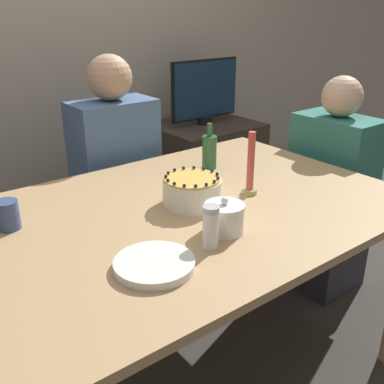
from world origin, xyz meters
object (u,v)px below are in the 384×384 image
(tv_monitor, at_px, (205,91))
(person_man_blue_shirt, at_px, (118,194))
(cake, at_px, (192,191))
(sugar_shaker, at_px, (211,227))
(candle, at_px, (250,170))
(person_woman_floral, at_px, (329,202))
(sugar_bowl, at_px, (224,218))
(bottle, at_px, (209,151))

(tv_monitor, bearing_deg, person_man_blue_shirt, -158.22)
(tv_monitor, bearing_deg, cake, -131.05)
(person_man_blue_shirt, bearing_deg, sugar_shaker, 77.17)
(candle, xyz_separation_m, person_woman_floral, (0.73, 0.14, -0.38))
(person_man_blue_shirt, bearing_deg, cake, 83.51)
(sugar_bowl, xyz_separation_m, tv_monitor, (0.98, 1.30, 0.11))
(bottle, xyz_separation_m, person_man_blue_shirt, (-0.21, 0.47, -0.31))
(sugar_shaker, xyz_separation_m, person_woman_floral, (1.11, 0.36, -0.35))
(person_woman_floral, xyz_separation_m, tv_monitor, (-0.03, 0.99, 0.43))
(sugar_shaker, distance_m, person_man_blue_shirt, 1.08)
(sugar_bowl, bearing_deg, person_woman_floral, 17.09)
(cake, relative_size, person_man_blue_shirt, 0.17)
(sugar_shaker, height_order, person_woman_floral, person_woman_floral)
(person_woman_floral, bearing_deg, sugar_bowl, 107.09)
(cake, height_order, tv_monitor, tv_monitor)
(bottle, bearing_deg, tv_monitor, 51.88)
(person_man_blue_shirt, distance_m, person_woman_floral, 1.10)
(cake, xyz_separation_m, sugar_shaker, (-0.15, -0.28, 0.02))
(sugar_bowl, height_order, sugar_shaker, sugar_shaker)
(bottle, bearing_deg, sugar_shaker, -129.40)
(tv_monitor, bearing_deg, person_woman_floral, -88.41)
(person_woman_floral, relative_size, tv_monitor, 2.18)
(person_woman_floral, bearing_deg, sugar_shaker, 107.99)
(bottle, height_order, tv_monitor, tv_monitor)
(bottle, bearing_deg, person_woman_floral, -15.15)
(cake, distance_m, tv_monitor, 1.43)
(sugar_bowl, bearing_deg, person_man_blue_shirt, 82.10)
(candle, bearing_deg, bottle, 78.74)
(sugar_bowl, relative_size, person_woman_floral, 0.11)
(bottle, xyz_separation_m, person_woman_floral, (0.67, -0.18, -0.36))
(sugar_bowl, bearing_deg, candle, 31.71)
(cake, height_order, bottle, bottle)
(cake, distance_m, person_man_blue_shirt, 0.79)
(cake, bearing_deg, person_man_blue_shirt, 83.51)
(candle, distance_m, person_man_blue_shirt, 0.87)
(cake, xyz_separation_m, candle, (0.23, -0.06, 0.05))
(bottle, bearing_deg, cake, -138.77)
(person_man_blue_shirt, bearing_deg, sugar_bowl, 82.10)
(cake, height_order, candle, candle)
(cake, xyz_separation_m, tv_monitor, (0.93, 1.07, 0.10))
(candle, height_order, bottle, candle)
(person_man_blue_shirt, relative_size, person_woman_floral, 1.09)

